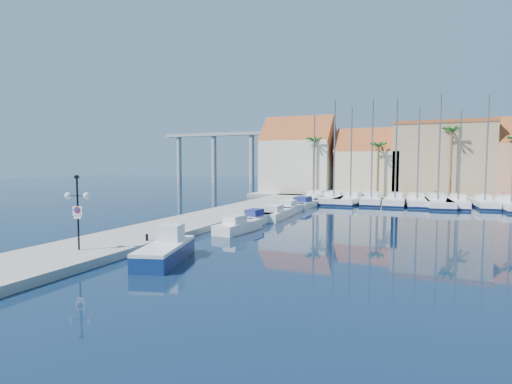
% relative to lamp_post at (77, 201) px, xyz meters
% --- Properties ---
extents(ground, '(260.00, 260.00, 0.00)m').
position_rel_lamp_post_xyz_m(ground, '(8.54, 3.88, -3.42)').
color(ground, black).
rests_on(ground, ground).
extents(quay_west, '(6.00, 77.00, 0.50)m').
position_rel_lamp_post_xyz_m(quay_west, '(-0.46, 17.38, -3.17)').
color(quay_west, gray).
rests_on(quay_west, ground).
extents(shore_north, '(54.00, 16.00, 0.50)m').
position_rel_lamp_post_xyz_m(shore_north, '(18.54, 51.88, -3.17)').
color(shore_north, gray).
rests_on(shore_north, ground).
extents(lamp_post, '(1.45, 0.77, 4.45)m').
position_rel_lamp_post_xyz_m(lamp_post, '(0.00, 0.00, 0.00)').
color(lamp_post, black).
rests_on(lamp_post, quay_west).
extents(bollard, '(0.18, 0.18, 0.44)m').
position_rel_lamp_post_xyz_m(bollard, '(1.94, 3.85, -2.70)').
color(bollard, black).
rests_on(bollard, quay_west).
extents(fishing_boat, '(3.34, 5.96, 1.98)m').
position_rel_lamp_post_xyz_m(fishing_boat, '(5.19, 1.40, -2.76)').
color(fishing_boat, navy).
rests_on(fishing_boat, ground).
extents(motorboat_west_0, '(2.25, 5.48, 1.40)m').
position_rel_lamp_post_xyz_m(motorboat_west_0, '(4.84, 11.89, -2.91)').
color(motorboat_west_0, white).
rests_on(motorboat_west_0, ground).
extents(motorboat_west_1, '(2.09, 5.24, 1.40)m').
position_rel_lamp_post_xyz_m(motorboat_west_1, '(4.56, 16.62, -2.91)').
color(motorboat_west_1, white).
rests_on(motorboat_west_1, ground).
extents(motorboat_west_2, '(2.57, 7.08, 1.40)m').
position_rel_lamp_post_xyz_m(motorboat_west_2, '(4.87, 20.77, -2.91)').
color(motorboat_west_2, white).
rests_on(motorboat_west_2, ground).
extents(motorboat_west_3, '(2.11, 6.30, 1.40)m').
position_rel_lamp_post_xyz_m(motorboat_west_3, '(4.71, 26.33, -2.91)').
color(motorboat_west_3, white).
rests_on(motorboat_west_3, ground).
extents(motorboat_west_4, '(2.61, 7.56, 1.40)m').
position_rel_lamp_post_xyz_m(motorboat_west_4, '(4.88, 31.94, -2.91)').
color(motorboat_west_4, white).
rests_on(motorboat_west_4, ground).
extents(motorboat_west_5, '(2.36, 7.22, 1.40)m').
position_rel_lamp_post_xyz_m(motorboat_west_5, '(5.27, 37.50, -2.91)').
color(motorboat_west_5, white).
rests_on(motorboat_west_5, ground).
extents(motorboat_west_6, '(2.29, 7.06, 1.40)m').
position_rel_lamp_post_xyz_m(motorboat_west_6, '(5.48, 41.94, -2.91)').
color(motorboat_west_6, white).
rests_on(motorboat_west_6, ground).
extents(sailboat_0, '(3.24, 10.77, 12.66)m').
position_rel_lamp_post_xyz_m(sailboat_0, '(4.32, 39.73, -2.84)').
color(sailboat_0, white).
rests_on(sailboat_0, ground).
extents(sailboat_1, '(3.77, 11.26, 14.31)m').
position_rel_lamp_post_xyz_m(sailboat_1, '(7.24, 39.46, -2.83)').
color(sailboat_1, white).
rests_on(sailboat_1, ground).
extents(sailboat_2, '(3.76, 11.21, 13.27)m').
position_rel_lamp_post_xyz_m(sailboat_2, '(9.67, 39.42, -2.84)').
color(sailboat_2, white).
rests_on(sailboat_2, ground).
extents(sailboat_3, '(3.33, 10.10, 14.29)m').
position_rel_lamp_post_xyz_m(sailboat_3, '(12.34, 39.74, -2.81)').
color(sailboat_3, white).
rests_on(sailboat_3, ground).
extents(sailboat_4, '(2.67, 10.05, 14.26)m').
position_rel_lamp_post_xyz_m(sailboat_4, '(15.50, 39.69, -2.81)').
color(sailboat_4, white).
rests_on(sailboat_4, ground).
extents(sailboat_5, '(3.37, 10.28, 12.97)m').
position_rel_lamp_post_xyz_m(sailboat_5, '(18.22, 39.88, -2.83)').
color(sailboat_5, white).
rests_on(sailboat_5, ground).
extents(sailboat_6, '(3.96, 11.68, 14.49)m').
position_rel_lamp_post_xyz_m(sailboat_6, '(20.71, 39.64, -2.83)').
color(sailboat_6, white).
rests_on(sailboat_6, ground).
extents(sailboat_7, '(3.47, 10.69, 12.35)m').
position_rel_lamp_post_xyz_m(sailboat_7, '(23.18, 39.96, -2.85)').
color(sailboat_7, white).
rests_on(sailboat_7, ground).
extents(sailboat_8, '(2.62, 8.54, 14.05)m').
position_rel_lamp_post_xyz_m(sailboat_8, '(26.17, 40.18, -2.78)').
color(sailboat_8, white).
rests_on(sailboat_8, ground).
extents(sailboat_9, '(3.53, 11.39, 11.63)m').
position_rel_lamp_post_xyz_m(sailboat_9, '(28.89, 39.59, -2.86)').
color(sailboat_9, white).
rests_on(sailboat_9, ground).
extents(building_0, '(12.30, 9.00, 13.50)m').
position_rel_lamp_post_xyz_m(building_0, '(-1.46, 50.88, 3.10)').
color(building_0, beige).
rests_on(building_0, shore_north).
extents(building_1, '(10.30, 8.00, 11.00)m').
position_rel_lamp_post_xyz_m(building_1, '(10.54, 50.88, 1.88)').
color(building_1, '#C0B187').
rests_on(building_1, shore_north).
extents(building_2, '(14.20, 10.20, 11.50)m').
position_rel_lamp_post_xyz_m(building_2, '(21.54, 51.88, 2.84)').
color(building_2, tan).
rests_on(building_2, shore_north).
extents(palm_0, '(2.60, 2.60, 10.15)m').
position_rel_lamp_post_xyz_m(palm_0, '(2.54, 45.88, 5.66)').
color(palm_0, brown).
rests_on(palm_0, shore_north).
extents(palm_1, '(2.60, 2.60, 9.15)m').
position_rel_lamp_post_xyz_m(palm_1, '(12.54, 45.88, 4.71)').
color(palm_1, brown).
rests_on(palm_1, shore_north).
extents(palm_2, '(2.60, 2.60, 11.15)m').
position_rel_lamp_post_xyz_m(palm_2, '(22.54, 45.88, 6.60)').
color(palm_2, brown).
rests_on(palm_2, shore_north).
extents(viaduct, '(48.00, 2.20, 14.45)m').
position_rel_lamp_post_xyz_m(viaduct, '(-30.53, 85.88, 6.83)').
color(viaduct, '#9E9E99').
rests_on(viaduct, ground).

